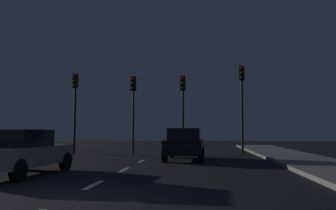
{
  "coord_description": "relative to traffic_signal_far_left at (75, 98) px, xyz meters",
  "views": [
    {
      "loc": [
        2.84,
        -6.78,
        1.41
      ],
      "look_at": [
        0.83,
        14.73,
        2.98
      ],
      "focal_mm": 38.61,
      "sensor_mm": 36.0,
      "label": 1
    }
  ],
  "objects": [
    {
      "name": "traffic_signal_far_left",
      "position": [
        0.0,
        0.0,
        0.0
      ],
      "size": [
        0.32,
        0.38,
        5.07
      ],
      "color": "black",
      "rests_on": "ground_plane"
    },
    {
      "name": "lane_stripe_fourth",
      "position": [
        5.22,
        -5.34,
        -3.54
      ],
      "size": [
        0.16,
        1.6,
        0.01
      ],
      "primitive_type": "cube",
      "color": "silver",
      "rests_on": "ground_plane"
    },
    {
      "name": "car_stopped_ahead",
      "position": [
        7.23,
        -4.36,
        -2.76
      ],
      "size": [
        1.94,
        4.32,
        1.56
      ],
      "color": "black",
      "rests_on": "ground_plane"
    },
    {
      "name": "lane_stripe_third",
      "position": [
        5.22,
        -9.14,
        -3.54
      ],
      "size": [
        0.16,
        1.6,
        0.01
      ],
      "primitive_type": "cube",
      "color": "silver",
      "rests_on": "ground_plane"
    },
    {
      "name": "ground_plane",
      "position": [
        5.22,
        -8.54,
        -3.55
      ],
      "size": [
        80.0,
        80.0,
        0.0
      ],
      "primitive_type": "plane",
      "color": "black"
    },
    {
      "name": "sidewalk_curb_right",
      "position": [
        12.72,
        -8.54,
        -3.47
      ],
      "size": [
        3.0,
        40.0,
        0.15
      ],
      "primitive_type": "cube",
      "color": "gray",
      "rests_on": "ground_plane"
    },
    {
      "name": "traffic_signal_center_right",
      "position": [
        6.91,
        -0.0,
        -0.14
      ],
      "size": [
        0.32,
        0.38,
        4.85
      ],
      "color": "black",
      "rests_on": "ground_plane"
    },
    {
      "name": "lane_stripe_second",
      "position": [
        5.22,
        -12.94,
        -3.54
      ],
      "size": [
        0.16,
        1.6,
        0.01
      ],
      "primitive_type": "cube",
      "color": "silver",
      "rests_on": "ground_plane"
    },
    {
      "name": "traffic_signal_center_left",
      "position": [
        3.77,
        -0.0,
        -0.14
      ],
      "size": [
        0.32,
        0.38,
        4.86
      ],
      "color": "#2D2D30",
      "rests_on": "ground_plane"
    },
    {
      "name": "car_adjacent_lane",
      "position": [
        2.22,
        -11.08,
        -2.8
      ],
      "size": [
        2.1,
        4.22,
        1.46
      ],
      "color": "gray",
      "rests_on": "ground_plane"
    },
    {
      "name": "traffic_signal_far_right",
      "position": [
        10.53,
        0.0,
        0.23
      ],
      "size": [
        0.32,
        0.38,
        5.43
      ],
      "color": "black",
      "rests_on": "ground_plane"
    }
  ]
}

